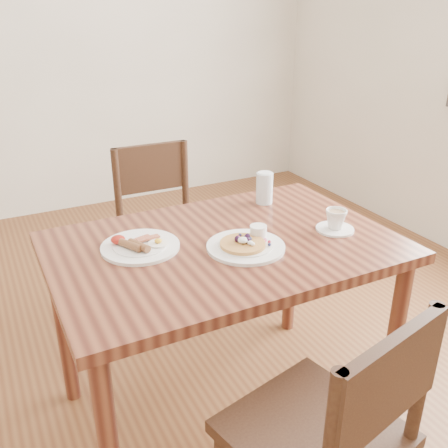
% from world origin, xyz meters
% --- Properties ---
extents(ground, '(5.00, 5.00, 0.00)m').
position_xyz_m(ground, '(0.00, 0.00, 0.00)').
color(ground, brown).
rests_on(ground, ground).
extents(dining_table, '(1.20, 0.80, 0.75)m').
position_xyz_m(dining_table, '(0.00, 0.00, 0.65)').
color(dining_table, brown).
rests_on(dining_table, ground).
extents(chair_near, '(0.50, 0.50, 0.88)m').
position_xyz_m(chair_near, '(-0.03, -0.67, 0.49)').
color(chair_near, '#392414').
rests_on(chair_near, ground).
extents(chair_far, '(0.43, 0.43, 0.88)m').
position_xyz_m(chair_far, '(0.05, 0.78, 0.49)').
color(chair_far, '#392414').
rests_on(chair_far, ground).
extents(pancake_plate, '(0.27, 0.27, 0.06)m').
position_xyz_m(pancake_plate, '(0.05, -0.07, 0.76)').
color(pancake_plate, white).
rests_on(pancake_plate, dining_table).
extents(breakfast_plate, '(0.27, 0.27, 0.04)m').
position_xyz_m(breakfast_plate, '(-0.28, 0.09, 0.76)').
color(breakfast_plate, white).
rests_on(breakfast_plate, dining_table).
extents(teacup_saucer, '(0.14, 0.14, 0.08)m').
position_xyz_m(teacup_saucer, '(0.41, -0.10, 0.79)').
color(teacup_saucer, white).
rests_on(teacup_saucer, dining_table).
extents(water_glass, '(0.07, 0.07, 0.13)m').
position_xyz_m(water_glass, '(0.32, 0.26, 0.82)').
color(water_glass, silver).
rests_on(water_glass, dining_table).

